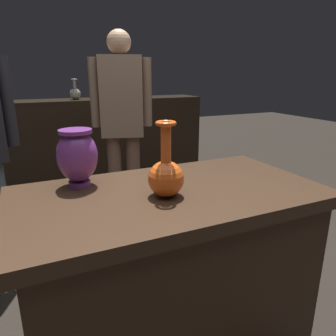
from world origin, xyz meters
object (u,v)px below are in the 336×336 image
object	(u,v)px
vase_centerpiece	(166,175)
vase_tall_behind	(77,156)
visitor_center_back	(122,118)
shelf_vase_center	(75,93)
shelf_vase_right	(127,80)

from	to	relation	value
vase_centerpiece	vase_tall_behind	size ratio (longest dim) A/B	1.21
vase_centerpiece	visitor_center_back	distance (m)	1.40
vase_tall_behind	visitor_center_back	bearing A→B (deg)	65.29
vase_centerpiece	shelf_vase_center	xyz separation A→B (m)	(0.04, 2.22, 0.17)
shelf_vase_right	visitor_center_back	world-z (taller)	visitor_center_back
vase_centerpiece	visitor_center_back	world-z (taller)	visitor_center_back
shelf_vase_right	shelf_vase_center	size ratio (longest dim) A/B	1.86
vase_tall_behind	visitor_center_back	world-z (taller)	visitor_center_back
vase_centerpiece	visitor_center_back	xyz separation A→B (m)	(0.25, 1.38, 0.02)
shelf_vase_center	visitor_center_back	xyz separation A→B (m)	(0.21, -0.84, -0.15)
vase_centerpiece	shelf_vase_right	bearing A→B (deg)	75.70
shelf_vase_center	vase_tall_behind	bearing A→B (deg)	-98.93
shelf_vase_right	shelf_vase_center	xyz separation A→B (m)	(-0.52, 0.03, -0.12)
vase_tall_behind	visitor_center_back	xyz separation A→B (m)	(0.52, 1.14, -0.02)
shelf_vase_right	vase_tall_behind	bearing A→B (deg)	-113.16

